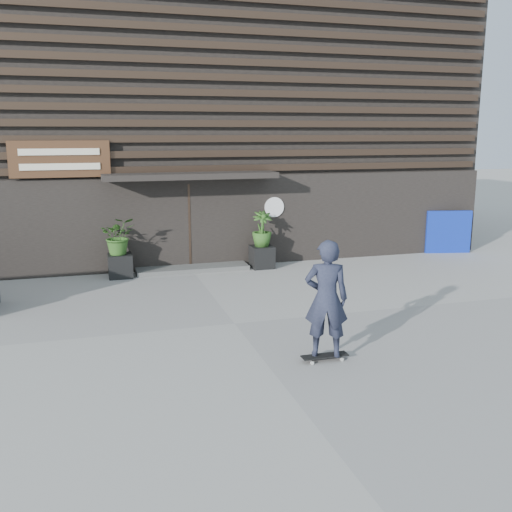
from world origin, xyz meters
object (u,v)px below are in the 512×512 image
object	(u,v)px
blue_tarp	(448,232)
skateboarder	(326,299)
planter_pot_left	(120,266)
planter_pot_right	(262,257)

from	to	relation	value
blue_tarp	skateboarder	distance (m)	9.87
planter_pot_left	planter_pot_right	size ratio (longest dim) A/B	1.00
planter_pot_left	planter_pot_right	xyz separation A→B (m)	(3.80, 0.00, 0.00)
planter_pot_right	skateboarder	world-z (taller)	skateboarder
planter_pot_right	blue_tarp	world-z (taller)	blue_tarp
planter_pot_right	skateboarder	bearing A→B (deg)	-98.16
planter_pot_right	blue_tarp	xyz separation A→B (m)	(6.09, 0.30, 0.35)
planter_pot_left	planter_pot_right	distance (m)	3.80
planter_pot_left	blue_tarp	size ratio (longest dim) A/B	0.43
planter_pot_right	blue_tarp	size ratio (longest dim) A/B	0.43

